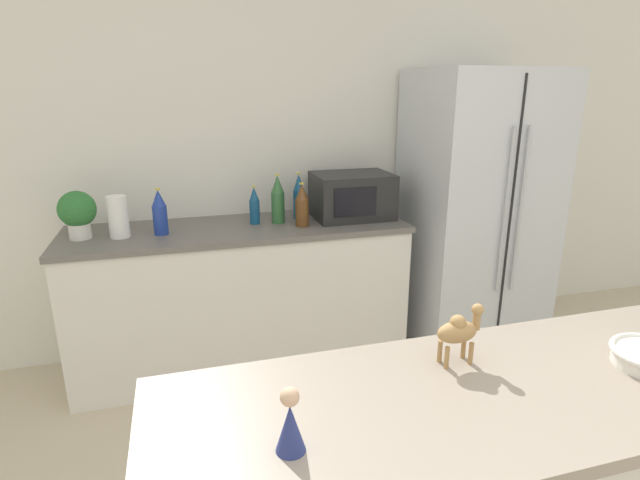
% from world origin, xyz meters
% --- Properties ---
extents(wall_back, '(8.00, 0.06, 2.55)m').
position_xyz_m(wall_back, '(0.00, 2.73, 1.27)').
color(wall_back, silver).
rests_on(wall_back, ground_plane).
extents(back_counter, '(2.01, 0.63, 0.90)m').
position_xyz_m(back_counter, '(-0.35, 2.40, 0.45)').
color(back_counter, silver).
rests_on(back_counter, ground_plane).
extents(refrigerator, '(0.84, 0.76, 1.81)m').
position_xyz_m(refrigerator, '(1.20, 2.32, 0.90)').
color(refrigerator, silver).
rests_on(refrigerator, ground_plane).
extents(potted_plant, '(0.20, 0.20, 0.26)m').
position_xyz_m(potted_plant, '(-1.21, 2.39, 1.05)').
color(potted_plant, silver).
rests_on(potted_plant, back_counter).
extents(paper_towel_roll, '(0.11, 0.11, 0.23)m').
position_xyz_m(paper_towel_roll, '(-1.00, 2.35, 1.02)').
color(paper_towel_roll, white).
rests_on(paper_towel_roll, back_counter).
extents(microwave, '(0.48, 0.37, 0.28)m').
position_xyz_m(microwave, '(0.37, 2.42, 1.04)').
color(microwave, black).
rests_on(microwave, back_counter).
extents(back_bottle_0, '(0.06, 0.06, 0.23)m').
position_xyz_m(back_bottle_0, '(-0.24, 2.43, 1.01)').
color(back_bottle_0, navy).
rests_on(back_bottle_0, back_counter).
extents(back_bottle_1, '(0.08, 0.08, 0.26)m').
position_xyz_m(back_bottle_1, '(0.02, 2.30, 1.03)').
color(back_bottle_1, brown).
rests_on(back_bottle_1, back_counter).
extents(back_bottle_2, '(0.08, 0.08, 0.26)m').
position_xyz_m(back_bottle_2, '(-0.79, 2.35, 1.03)').
color(back_bottle_2, navy).
rests_on(back_bottle_2, back_counter).
extents(back_bottle_3, '(0.08, 0.08, 0.30)m').
position_xyz_m(back_bottle_3, '(-0.10, 2.42, 1.05)').
color(back_bottle_3, '#2D6033').
rests_on(back_bottle_3, back_counter).
extents(back_bottle_4, '(0.07, 0.07, 0.29)m').
position_xyz_m(back_bottle_4, '(0.04, 2.48, 1.04)').
color(back_bottle_4, navy).
rests_on(back_bottle_4, back_counter).
extents(camel_figurine, '(0.13, 0.06, 0.17)m').
position_xyz_m(camel_figurine, '(0.02, 0.56, 1.07)').
color(camel_figurine, '#A87F4C').
rests_on(camel_figurine, bar_counter).
extents(wise_man_figurine_blue, '(0.06, 0.06, 0.15)m').
position_xyz_m(wise_man_figurine_blue, '(-0.49, 0.35, 1.04)').
color(wise_man_figurine_blue, navy).
rests_on(wise_man_figurine_blue, bar_counter).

